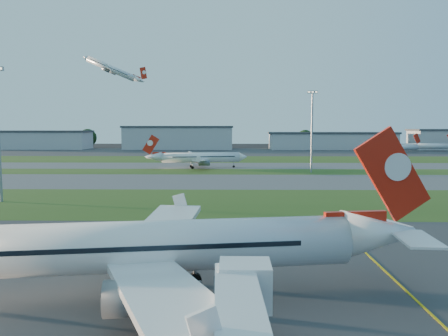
{
  "coord_description": "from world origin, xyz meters",
  "views": [
    {
      "loc": [
        -10.42,
        -30.73,
        14.44
      ],
      "look_at": [
        -11.77,
        48.49,
        7.0
      ],
      "focal_mm": 35.0,
      "sensor_mm": 36.0,
      "label": 1
    }
  ],
  "objects_px": {
    "airliner_parked": "(155,248)",
    "light_mast_centre": "(312,126)",
    "airliner_taxiing": "(200,158)",
    "mini_jet_far": "(429,146)",
    "mini_jet_near": "(398,147)"
  },
  "relations": [
    {
      "from": "airliner_parked",
      "to": "light_mast_centre",
      "type": "relative_size",
      "value": 1.6
    },
    {
      "from": "airliner_taxiing",
      "to": "light_mast_centre",
      "type": "height_order",
      "value": "light_mast_centre"
    },
    {
      "from": "mini_jet_far",
      "to": "mini_jet_near",
      "type": "bearing_deg",
      "value": -143.11
    },
    {
      "from": "airliner_taxiing",
      "to": "mini_jet_near",
      "type": "distance_m",
      "value": 139.9
    },
    {
      "from": "airliner_parked",
      "to": "mini_jet_near",
      "type": "height_order",
      "value": "airliner_parked"
    },
    {
      "from": "airliner_parked",
      "to": "mini_jet_near",
      "type": "xyz_separation_m",
      "value": [
        99.81,
        210.66,
        -1.25
      ]
    },
    {
      "from": "mini_jet_near",
      "to": "light_mast_centre",
      "type": "relative_size",
      "value": 1.07
    },
    {
      "from": "airliner_parked",
      "to": "light_mast_centre",
      "type": "height_order",
      "value": "light_mast_centre"
    },
    {
      "from": "airliner_parked",
      "to": "mini_jet_far",
      "type": "distance_m",
      "value": 259.01
    },
    {
      "from": "airliner_parked",
      "to": "mini_jet_near",
      "type": "relative_size",
      "value": 1.5
    },
    {
      "from": "mini_jet_far",
      "to": "airliner_parked",
      "type": "bearing_deg",
      "value": -116.21
    },
    {
      "from": "airliner_taxiing",
      "to": "light_mast_centre",
      "type": "relative_size",
      "value": 1.3
    },
    {
      "from": "airliner_parked",
      "to": "mini_jet_near",
      "type": "distance_m",
      "value": 233.11
    },
    {
      "from": "airliner_parked",
      "to": "airliner_taxiing",
      "type": "distance_m",
      "value": 117.85
    },
    {
      "from": "mini_jet_far",
      "to": "light_mast_centre",
      "type": "distance_m",
      "value": 154.81
    }
  ]
}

